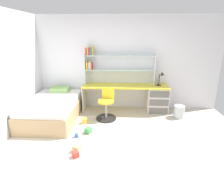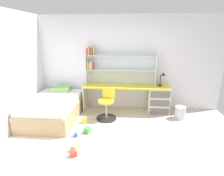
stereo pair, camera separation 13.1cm
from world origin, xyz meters
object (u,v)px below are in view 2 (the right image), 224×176
Objects in this scene: desk_lamp at (163,77)px; toy_block_blue_1 at (76,135)px; toy_block_red_4 at (73,154)px; bookshelf_hutch at (112,63)px; bed_platform at (54,108)px; swivel_chair at (107,107)px; toy_block_green_2 at (88,130)px; toy_block_natural_3 at (75,148)px; desk at (149,97)px; waste_bin at (180,112)px; toy_block_yellow_0 at (85,120)px.

desk_lamp reaches higher than toy_block_blue_1.
bookshelf_hutch is at bearing 77.80° from toy_block_red_4.
swivel_chair is at bearing 4.04° from bed_platform.
bookshelf_hutch reaches higher than swivel_chair.
toy_block_blue_1 is at bearing -121.03° from swivel_chair.
toy_block_blue_1 is 0.29m from toy_block_green_2.
desk_lamp reaches higher than toy_block_natural_3.
desk_lamp is 1.71m from swivel_chair.
toy_block_natural_3 is (-0.44, -1.42, -0.26)m from swivel_chair.
desk_lamp is (0.33, 0.02, 0.58)m from desk.
waste_bin reaches higher than toy_block_natural_3.
toy_block_green_2 is at bearing -33.13° from bed_platform.
bookshelf_hutch is at bearing 58.89° from toy_block_yellow_0.
toy_block_blue_1 is at bearing -94.03° from toy_block_yellow_0.
bookshelf_hutch is at bearing 84.29° from swivel_chair.
desk reaches higher than toy_block_yellow_0.
bookshelf_hutch reaches higher than toy_block_natural_3.
toy_block_natural_3 reaches higher than toy_block_red_4.
bed_platform reaches higher than toy_block_blue_1.
swivel_chair is 7.82× the size of toy_block_red_4.
desk reaches higher than toy_block_green_2.
desk_lamp is 0.48× the size of swivel_chair.
swivel_chair is 0.65m from toy_block_yellow_0.
desk_lamp is 3.16× the size of toy_block_yellow_0.
desk is at bearing 24.96° from swivel_chair.
desk is 0.67m from desk_lamp.
desk reaches higher than toy_block_natural_3.
toy_block_natural_3 is (0.13, -0.48, 0.02)m from toy_block_blue_1.
bed_platform reaches higher than toy_block_green_2.
toy_block_red_4 reaches higher than toy_block_blue_1.
bed_platform is at bearing 122.34° from toy_block_red_4.
waste_bin is 2.65× the size of toy_block_yellow_0.
waste_bin is at bearing 22.39° from toy_block_green_2.
toy_block_yellow_0 is 0.49m from toy_block_green_2.
toy_block_blue_1 is (0.79, -0.84, -0.23)m from bed_platform.
swivel_chair is 1.13m from toy_block_blue_1.
swivel_chair is at bearing 29.72° from toy_block_yellow_0.
desk_lamp is at bearing 20.50° from swivel_chair.
toy_block_green_2 is at bearing -138.93° from desk.
bed_platform is at bearing -151.56° from bookshelf_hutch.
toy_block_blue_1 is at bearing -140.86° from toy_block_green_2.
waste_bin is 2.70m from toy_block_blue_1.
toy_block_green_2 is (-0.41, -1.44, -1.29)m from bookshelf_hutch.
bookshelf_hutch is at bearing 164.37° from waste_bin.
toy_block_blue_1 is (-0.05, -0.64, -0.02)m from toy_block_yellow_0.
desk_lamp reaches higher than swivel_chair.
toy_block_yellow_0 is (-1.99, -0.85, -0.94)m from desk_lamp.
bookshelf_hutch reaches higher than toy_block_red_4.
swivel_chair is 0.87m from toy_block_green_2.
bookshelf_hutch is 6.02× the size of waste_bin.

